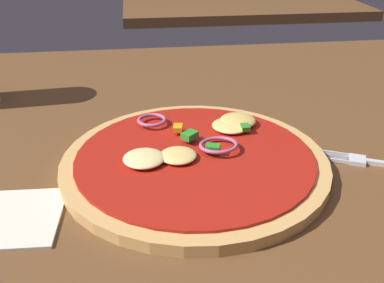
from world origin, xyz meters
name	(u,v)px	position (x,y,z in m)	size (l,w,h in m)	color
dining_table	(227,176)	(0.00, 0.00, 0.01)	(1.17, 0.96, 0.03)	brown
pizza	(195,158)	(-0.04, 0.00, 0.04)	(0.29, 0.29, 0.03)	tan
background_table	(236,2)	(0.24, 1.04, 0.01)	(0.72, 0.54, 0.03)	brown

